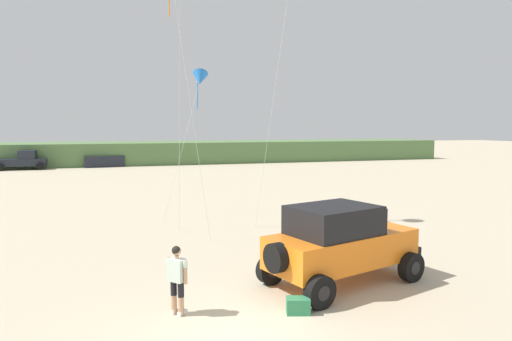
# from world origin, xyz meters

# --- Properties ---
(ground_plane) EXTENTS (220.00, 220.00, 0.00)m
(ground_plane) POSITION_xyz_m (0.00, 0.00, 0.00)
(ground_plane) COLOR #C1B293
(dune_ridge) EXTENTS (90.00, 8.88, 2.54)m
(dune_ridge) POSITION_xyz_m (-5.89, 47.35, 1.27)
(dune_ridge) COLOR #567A47
(dune_ridge) RESTS_ON ground_plane
(jeep) EXTENTS (5.02, 3.52, 2.26)m
(jeep) POSITION_xyz_m (3.73, 2.35, 1.20)
(jeep) COLOR orange
(jeep) RESTS_ON ground_plane
(person_watching) EXTENTS (0.47, 0.49, 1.67)m
(person_watching) POSITION_xyz_m (-0.96, 1.53, 0.94)
(person_watching) COLOR tan
(person_watching) RESTS_ON ground_plane
(cooler_box) EXTENTS (0.64, 0.50, 0.38)m
(cooler_box) POSITION_xyz_m (1.80, 0.75, 0.19)
(cooler_box) COLOR #2D7F51
(cooler_box) RESTS_ON ground_plane
(distant_pickup) EXTENTS (4.60, 2.36, 1.98)m
(distant_pickup) POSITION_xyz_m (-11.67, 42.35, 0.94)
(distant_pickup) COLOR #1E232D
(distant_pickup) RESTS_ON ground_plane
(distant_sedan) EXTENTS (4.36, 2.16, 1.20)m
(distant_sedan) POSITION_xyz_m (-3.82, 43.32, 0.60)
(distant_sedan) COLOR #1E232D
(distant_sedan) RESTS_ON ground_plane
(kite_green_box) EXTENTS (2.92, 3.83, 7.54)m
(kite_green_box) POSITION_xyz_m (2.03, 15.18, 6.96)
(kite_green_box) COLOR blue
(kite_green_box) RESTS_ON ground_plane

